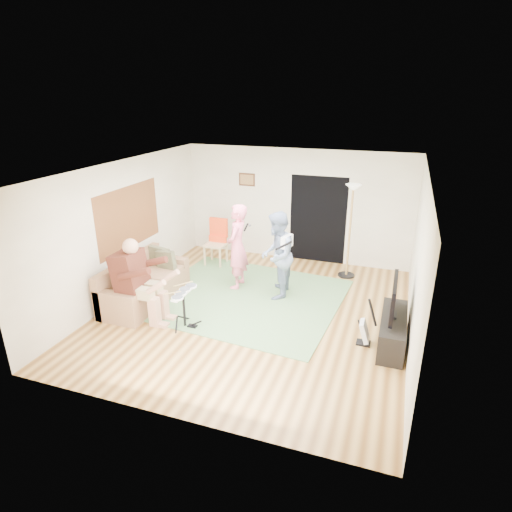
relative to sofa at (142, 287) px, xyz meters
The scene contains 19 objects.
floor 2.32m from the sofa, ahead, with size 6.00×6.00×0.00m, color brown.
walls 2.54m from the sofa, ahead, with size 5.50×6.00×2.70m, color silver, non-canonical shape.
ceiling 3.34m from the sofa, ahead, with size 6.00×6.00×0.00m, color white.
window_blinds 1.42m from the sofa, 135.02° to the left, with size 2.05×2.05×0.00m, color brown.
doorway 4.38m from the sofa, 48.74° to the left, with size 2.10×2.10×0.00m, color black.
picture_frame 3.77m from the sofa, 72.16° to the left, with size 0.42×0.03×0.32m, color #3F2314.
area_rug 2.07m from the sofa, 22.22° to the left, with size 3.71×3.30×0.02m, color #56814E.
sofa is the anchor object (origin of this frame).
drummer 0.85m from the sofa, 55.60° to the right, with size 1.00×0.56×1.53m.
drum_kit 1.45m from the sofa, 26.69° to the right, with size 0.39×0.70×0.72m.
singer 2.08m from the sofa, 37.68° to the left, with size 0.66×0.43×1.80m, color pink.
microphone 2.40m from the sofa, 34.42° to the left, with size 0.06×0.06×0.24m, color black, non-canonical shape.
guitarist 2.76m from the sofa, 23.04° to the left, with size 0.86×0.67×1.76m, color #7284A8.
guitar_held 3.02m from the sofa, 21.48° to the left, with size 0.12×0.60×0.26m, color white, non-canonical shape.
guitar_spare 4.37m from the sofa, ahead, with size 0.30×0.27×0.83m.
torchiere_lamp 4.63m from the sofa, 34.65° to the left, with size 0.37×0.37×2.09m.
dining_chair 2.35m from the sofa, 75.02° to the left, with size 0.47×0.49×1.10m.
tv_cabinet 4.79m from the sofa, ahead, with size 0.40×1.40×0.50m, color black.
television 4.78m from the sofa, ahead, with size 0.06×1.01×0.58m, color black.
Camera 1 is at (2.39, -6.78, 3.91)m, focal length 30.00 mm.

